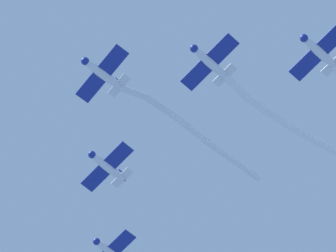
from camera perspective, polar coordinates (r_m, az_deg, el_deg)
The scene contains 7 objects.
airplane_lead at distance 71.13m, azimuth -4.97°, elevation 3.95°, with size 6.57×5.04×1.63m.
smoke_trail_lead at distance 75.01m, azimuth 2.03°, elevation -0.53°, with size 6.20×17.55×3.64m.
airplane_left_wing at distance 70.55m, azimuth 3.16°, elevation 4.82°, with size 6.60×5.03×1.63m.
smoke_trail_left_wing at distance 74.25m, azimuth 9.35°, elevation -0.01°, with size 6.62×16.14×1.70m.
airplane_right_wing at distance 75.68m, azimuth -4.59°, elevation -3.06°, with size 6.60×5.03×1.63m.
airplane_slot at distance 71.13m, azimuth 11.31°, elevation 5.51°, with size 6.59×5.04×1.63m.
airplane_trail at distance 80.76m, azimuth -4.30°, elevation -9.45°, with size 6.60×5.04×1.63m.
Camera 1 is at (18.83, -18.77, 3.13)m, focal length 80.94 mm.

